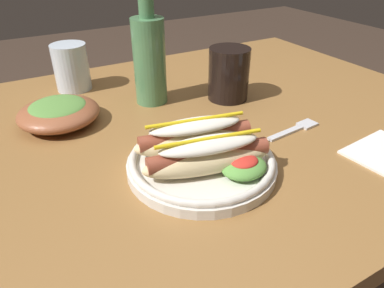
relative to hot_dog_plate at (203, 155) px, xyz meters
The scene contains 7 objects.
dining_table 0.22m from the hot_dog_plate, 62.51° to the left, with size 1.11×0.82×0.74m.
hot_dog_plate is the anchor object (origin of this frame).
fork 0.22m from the hot_dog_plate, ahead, with size 0.12×0.03×0.00m.
soda_cup 0.29m from the hot_dog_plate, 47.68° to the left, with size 0.09×0.09×0.11m, color black.
water_cup 0.44m from the hot_dog_plate, 102.09° to the left, with size 0.08×0.08×0.11m, color silver.
glass_bottle 0.29m from the hot_dog_plate, 82.41° to the left, with size 0.07×0.07×0.24m.
side_bowl 0.31m from the hot_dog_plate, 120.78° to the left, with size 0.15×0.15×0.05m.
Camera 1 is at (-0.32, -0.53, 1.06)m, focal length 33.05 mm.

